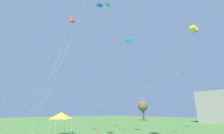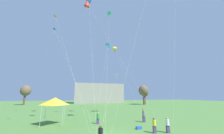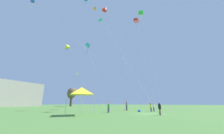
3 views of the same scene
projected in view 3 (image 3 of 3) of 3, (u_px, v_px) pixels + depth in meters
name	position (u px, v px, depth m)	size (l,w,h in m)	color
ground_plane	(149.00, 114.00, 18.81)	(220.00, 220.00, 0.00)	#4C7A38
distant_building	(6.00, 94.00, 55.98)	(28.39, 11.21, 11.14)	gray
tree_far_right	(72.00, 93.00, 61.97)	(4.49, 4.49, 9.07)	brown
tree_far_left	(71.00, 94.00, 64.23)	(4.08, 4.08, 8.24)	brown
festival_tent	(82.00, 91.00, 17.44)	(2.98, 2.98, 3.74)	#B7B7BC
cooler_box	(139.00, 111.00, 23.49)	(0.64, 0.43, 0.31)	blue
person_grey_shirt	(127.00, 106.00, 27.55)	(0.43, 0.43, 2.11)	#473860
person_green_shirt	(109.00, 107.00, 21.73)	(0.37, 0.37, 1.82)	#473860
person_yellow_shirt	(151.00, 107.00, 23.59)	(0.38, 0.38, 1.59)	#473860
person_white_shirt	(154.00, 107.00, 24.76)	(0.39, 0.39, 1.65)	#473860
person_black_shirt	(160.00, 108.00, 17.07)	(0.39, 0.39, 1.63)	brown
kite_white_delta_0	(77.00, 74.00, 37.37)	(9.86, 23.85, 10.46)	silver
kite_yellow_box_1	(67.00, 47.00, 44.71)	(3.18, 23.62, 21.64)	silver
kite_orange_delta_2	(98.00, 12.00, 19.12)	(5.70, 8.01, 15.79)	silver
kite_red_diamond_3	(105.00, 8.00, 24.73)	(9.35, 7.44, 20.39)	silver
kite_blue_delta_5	(34.00, 3.00, 23.65)	(8.82, 20.54, 20.45)	silver
kite_green_box_6	(141.00, 13.00, 32.82)	(9.32, 4.35, 25.18)	silver
kite_cyan_box_7	(88.00, 45.00, 32.33)	(4.56, 8.54, 16.69)	silver
kite_red_box_8	(136.00, 21.00, 42.16)	(9.75, 5.94, 29.07)	silver
kite_cyan_delta_9	(100.00, 21.00, 31.32)	(3.84, 12.81, 22.04)	silver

